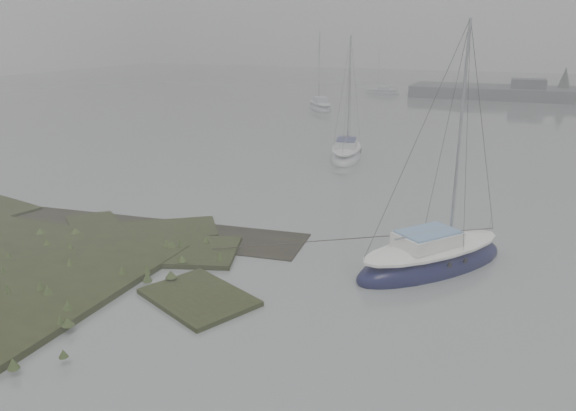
# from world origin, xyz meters

# --- Properties ---
(ground) EXTENTS (160.00, 160.00, 0.00)m
(ground) POSITION_xyz_m (0.00, 30.00, 0.00)
(ground) COLOR slate
(ground) RESTS_ON ground
(sailboat_main) EXTENTS (5.75, 6.54, 9.31)m
(sailboat_main) POSITION_xyz_m (6.97, 4.93, 0.29)
(sailboat_main) COLOR black
(sailboat_main) RESTS_ON ground
(sailboat_white) EXTENTS (3.17, 6.32, 8.53)m
(sailboat_white) POSITION_xyz_m (-1.12, 21.26, 0.26)
(sailboat_white) COLOR silver
(sailboat_white) RESTS_ON ground
(sailboat_far_a) EXTENTS (4.95, 6.34, 8.73)m
(sailboat_far_a) POSITION_xyz_m (-10.61, 43.19, 0.27)
(sailboat_far_a) COLOR #9DA3A7
(sailboat_far_a) RESTS_ON ground
(sailboat_far_c) EXTENTS (4.61, 1.61, 6.45)m
(sailboat_far_c) POSITION_xyz_m (-7.95, 60.71, 0.20)
(sailboat_far_c) COLOR #B4B9BE
(sailboat_far_c) RESTS_ON ground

